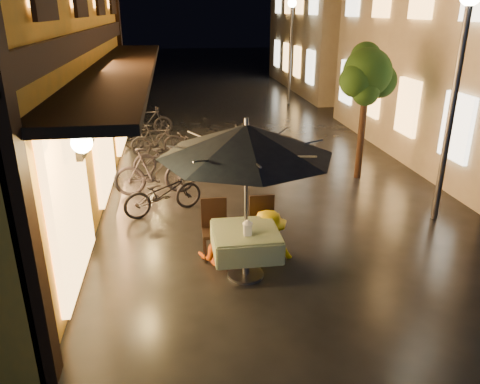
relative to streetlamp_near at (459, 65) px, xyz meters
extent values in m
plane|color=black|center=(-3.00, -2.00, -2.92)|extent=(90.00, 90.00, 0.00)
cube|color=black|center=(-6.47, 2.00, 0.38)|extent=(0.12, 11.00, 0.35)
cube|color=black|center=(-5.90, 2.00, -0.17)|extent=(1.20, 10.50, 0.12)
cube|color=#EFA650|center=(-6.44, -1.50, -1.52)|extent=(0.10, 2.20, 2.40)
cube|color=#EFA650|center=(-6.44, 2.00, -1.52)|extent=(0.10, 2.20, 2.40)
cube|color=#EFA650|center=(-6.44, 5.50, -1.52)|extent=(0.10, 2.20, 2.40)
cube|color=#EFA650|center=(0.95, 1.20, -1.42)|extent=(0.10, 1.00, 1.40)
cube|color=#EFA650|center=(0.95, 3.40, -1.42)|extent=(0.10, 1.00, 1.40)
cube|color=#EFA650|center=(0.95, 5.60, -1.42)|extent=(0.10, 1.00, 1.40)
cube|color=#EFA650|center=(0.95, 7.80, -1.42)|extent=(0.10, 1.00, 1.40)
cube|color=#BEB498|center=(4.50, 16.00, 0.58)|extent=(7.00, 10.00, 7.00)
cube|color=#EFA650|center=(0.95, 12.20, -1.42)|extent=(0.10, 1.00, 1.40)
cube|color=#EFA650|center=(0.95, 14.40, -1.42)|extent=(0.10, 1.00, 1.40)
cube|color=#EFA650|center=(0.95, 16.60, -1.42)|extent=(0.10, 1.00, 1.40)
cube|color=#EFA650|center=(0.95, 18.80, -1.42)|extent=(0.10, 1.00, 1.40)
cylinder|color=black|center=(-0.60, 2.50, -1.82)|extent=(0.16, 0.16, 2.20)
sphere|color=black|center=(-0.60, 2.50, -0.42)|extent=(1.10, 1.10, 1.10)
sphere|color=black|center=(-0.25, 2.60, -0.62)|extent=(0.80, 0.80, 0.80)
sphere|color=black|center=(-0.90, 2.35, -0.57)|extent=(0.76, 0.76, 0.76)
sphere|color=black|center=(-0.55, 2.80, -0.12)|extent=(0.70, 0.70, 0.70)
sphere|color=black|center=(-0.70, 2.25, -0.82)|extent=(0.60, 0.60, 0.60)
cylinder|color=#59595E|center=(0.00, 0.00, -0.92)|extent=(0.12, 0.12, 4.00)
cylinder|color=#59595E|center=(0.00, 12.00, -0.92)|extent=(0.12, 0.12, 4.00)
sphere|color=#FFF1BC|center=(0.00, 12.00, 1.13)|extent=(0.36, 0.36, 0.36)
cylinder|color=#59595E|center=(-4.00, -1.56, -2.56)|extent=(0.10, 0.10, 0.72)
cylinder|color=#59595E|center=(-4.00, -1.56, -2.90)|extent=(0.56, 0.56, 0.04)
cube|color=#28532F|center=(-4.00, -1.56, -2.17)|extent=(0.95, 0.95, 0.06)
cube|color=#28532F|center=(-3.52, -1.56, -2.33)|extent=(0.04, 0.95, 0.33)
cube|color=#28532F|center=(-4.47, -1.56, -2.33)|extent=(0.04, 0.95, 0.33)
cube|color=#28532F|center=(-4.00, -1.09, -2.33)|extent=(0.95, 0.04, 0.33)
cube|color=#28532F|center=(-4.00, -2.04, -2.33)|extent=(0.95, 0.04, 0.33)
cylinder|color=#59595E|center=(-4.00, -1.56, -1.77)|extent=(0.05, 0.05, 2.30)
cone|color=black|center=(-4.00, -1.56, -0.77)|extent=(2.50, 2.50, 0.45)
cylinder|color=#59595E|center=(-4.00, -1.56, -0.52)|extent=(0.06, 0.06, 0.12)
cube|color=black|center=(-4.40, -0.91, -2.47)|extent=(0.42, 0.42, 0.05)
cube|color=black|center=(-4.40, -0.72, -2.22)|extent=(0.42, 0.04, 0.55)
cylinder|color=black|center=(-4.58, -1.09, -2.70)|extent=(0.04, 0.04, 0.43)
cylinder|color=black|center=(-4.22, -1.09, -2.70)|extent=(0.04, 0.04, 0.43)
cylinder|color=black|center=(-4.58, -0.73, -2.70)|extent=(0.04, 0.04, 0.43)
cylinder|color=black|center=(-4.22, -0.73, -2.70)|extent=(0.04, 0.04, 0.43)
cube|color=black|center=(-3.60, -0.91, -2.47)|extent=(0.42, 0.42, 0.05)
cube|color=black|center=(-3.60, -0.72, -2.22)|extent=(0.42, 0.04, 0.55)
cylinder|color=black|center=(-3.78, -1.09, -2.70)|extent=(0.04, 0.04, 0.43)
cylinder|color=black|center=(-3.42, -1.09, -2.70)|extent=(0.04, 0.04, 0.43)
cylinder|color=black|center=(-3.78, -0.73, -2.70)|extent=(0.04, 0.04, 0.43)
cylinder|color=black|center=(-3.42, -0.73, -2.70)|extent=(0.04, 0.04, 0.43)
cube|color=white|center=(-4.00, -1.73, -2.05)|extent=(0.11, 0.11, 0.18)
cube|color=#FFD88C|center=(-4.00, -1.73, -2.06)|extent=(0.07, 0.07, 0.12)
cone|color=white|center=(-4.00, -1.73, -1.92)|extent=(0.16, 0.16, 0.07)
imported|color=#DF500A|center=(-4.36, -0.99, -2.22)|extent=(0.75, 0.63, 1.39)
imported|color=yellow|center=(-3.55, -1.06, -2.11)|extent=(1.06, 0.63, 1.62)
imported|color=black|center=(-5.26, 1.02, -2.49)|extent=(1.73, 1.16, 0.86)
imported|color=black|center=(-5.44, 2.09, -2.38)|extent=(1.80, 0.62, 1.07)
imported|color=black|center=(-5.19, 3.51, -2.46)|extent=(1.86, 1.26, 0.92)
imported|color=black|center=(-5.45, 5.04, -2.48)|extent=(1.48, 0.44, 0.88)
imported|color=black|center=(-5.74, 5.68, -2.50)|extent=(1.67, 1.09, 0.83)
imported|color=black|center=(-5.80, 7.17, -2.43)|extent=(1.67, 0.75, 0.97)
camera|label=1|loc=(-4.98, -7.73, 0.92)|focal=35.00mm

